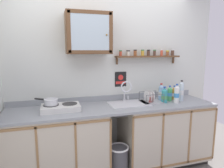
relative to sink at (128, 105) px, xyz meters
The scene contains 20 objects.
back_wall 0.55m from the sink, 124.38° to the left, with size 3.44×0.07×2.63m.
lower_cabinet_run 1.09m from the sink, behind, with size 1.27×0.65×0.91m.
lower_cabinet_run_right 0.73m from the sink, ahead, with size 1.29×0.65×0.91m.
countertop 0.21m from the sink, 169.74° to the right, with size 2.80×0.67×0.03m, color gray.
backsplash 0.35m from the sink, 127.67° to the left, with size 2.80×0.02×0.08m, color gray.
sink is the anchor object (origin of this frame).
hot_plate_stove 0.92m from the sink, behind, with size 0.47×0.30×0.08m.
saucepan 1.04m from the sink, behind, with size 0.29×0.23×0.07m.
bottle_opaque_white_0 0.71m from the sink, 11.27° to the right, with size 0.07×0.07×0.27m.
bottle_juice_amber_1 0.77m from the sink, ahead, with size 0.07×0.07×0.21m.
bottle_detergent_teal_2 0.54m from the sink, ahead, with size 0.09×0.09×0.23m.
bottle_water_blue_3 0.56m from the sink, ahead, with size 0.08×0.08×0.26m.
bottle_water_clear_4 0.84m from the sink, ahead, with size 0.07×0.07×0.31m.
bottle_soda_green_5 0.66m from the sink, ahead, with size 0.07×0.07×0.23m.
dish_rack 0.34m from the sink, ahead, with size 0.30×0.25×0.17m.
mug 0.32m from the sink, ahead, with size 0.09×0.10×0.09m.
wall_cabinet 1.11m from the sink, 166.38° to the left, with size 0.58×0.33×0.53m.
spice_shelf 0.81m from the sink, 28.46° to the left, with size 1.01×0.14×0.22m.
warning_sign 0.43m from the sink, 94.20° to the left, with size 0.18×0.01×0.22m.
trash_bin 0.76m from the sink, 132.00° to the right, with size 0.27×0.27×0.45m.
Camera 1 is at (-0.77, -2.20, 1.67)m, focal length 31.58 mm.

